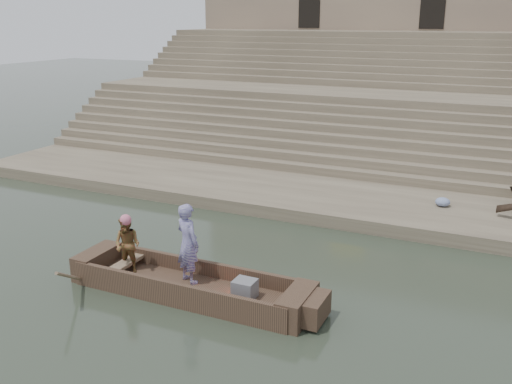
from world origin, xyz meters
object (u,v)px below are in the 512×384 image
Objects in this scene: main_rowboat at (189,290)px; rowing_man at (127,245)px; television at (244,289)px; standing_man at (188,243)px.

rowing_man reaches higher than main_rowboat.
television reaches higher than main_rowboat.
rowing_man is at bearing 29.18° from standing_man.
main_rowboat is 10.87× the size of television.
standing_man reaches higher than rowing_man.
main_rowboat is 1.39m from television.
rowing_man is at bearing 179.37° from television.
rowing_man is at bearing 178.85° from main_rowboat.
rowing_man reaches higher than television.
standing_man is 1.64m from television.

